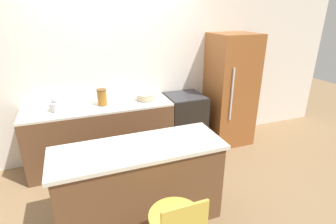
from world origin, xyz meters
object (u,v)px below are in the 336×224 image
(mixing_bowl, at_px, (145,97))
(refrigerator, at_px, (230,90))
(oven_range, at_px, (184,122))
(kettle, at_px, (56,105))

(mixing_bowl, bearing_deg, refrigerator, -1.89)
(oven_range, height_order, kettle, kettle)
(mixing_bowl, bearing_deg, kettle, 180.00)
(kettle, height_order, mixing_bowl, kettle)
(oven_range, xyz_separation_m, mixing_bowl, (-0.64, 0.02, 0.50))
(oven_range, height_order, mixing_bowl, mixing_bowl)
(oven_range, height_order, refrigerator, refrigerator)
(oven_range, distance_m, refrigerator, 0.93)
(oven_range, xyz_separation_m, refrigerator, (0.81, -0.02, 0.46))
(oven_range, bearing_deg, refrigerator, -1.75)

